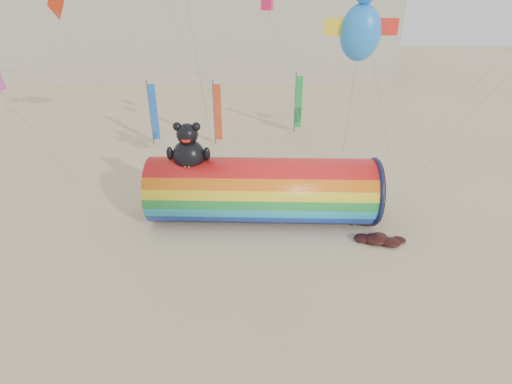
{
  "coord_description": "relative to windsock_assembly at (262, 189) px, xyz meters",
  "views": [
    {
      "loc": [
        0.99,
        -16.31,
        11.46
      ],
      "look_at": [
        0.5,
        1.5,
        2.4
      ],
      "focal_mm": 28.0,
      "sensor_mm": 36.0,
      "label": 1
    }
  ],
  "objects": [
    {
      "name": "windsock_assembly",
      "position": [
        0.0,
        0.0,
        0.0
      ],
      "size": [
        12.19,
        3.71,
        5.62
      ],
      "color": "red",
      "rests_on": "ground"
    },
    {
      "name": "ground",
      "position": [
        -0.79,
        -2.95,
        -1.86
      ],
      "size": [
        160.0,
        160.0,
        0.0
      ],
      "primitive_type": "plane",
      "color": "#CCB58C",
      "rests_on": "ground"
    },
    {
      "name": "kite_handler",
      "position": [
        5.02,
        -0.53,
        -1.04
      ],
      "size": [
        0.7,
        0.7,
        1.64
      ],
      "primitive_type": "imported",
      "rotation": [
        0.0,
        0.0,
        3.92
      ],
      "color": "#4E5255",
      "rests_on": "ground"
    },
    {
      "name": "fabric_bundle",
      "position": [
        5.97,
        -2.2,
        -1.69
      ],
      "size": [
        2.62,
        1.35,
        0.41
      ],
      "color": "#3F0F0B",
      "rests_on": "ground"
    },
    {
      "name": "festival_banners",
      "position": [
        -3.28,
        13.14,
        0.77
      ],
      "size": [
        12.48,
        3.64,
        5.2
      ],
      "color": "#59595E",
      "rests_on": "ground"
    }
  ]
}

